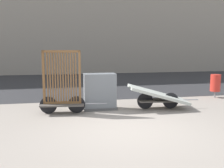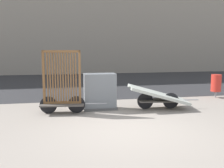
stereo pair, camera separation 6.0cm
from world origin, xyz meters
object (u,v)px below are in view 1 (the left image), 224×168
object	(u,v)px
bike_cart_with_bedframe	(62,90)
utility_cabinet	(100,93)
bike_cart_with_mattress	(158,96)
trash_bin	(215,83)

from	to	relation	value
bike_cart_with_bedframe	utility_cabinet	world-z (taller)	bike_cart_with_bedframe
bike_cart_with_bedframe	utility_cabinet	xyz separation A→B (m)	(1.20, 0.31, -0.18)
bike_cart_with_bedframe	bike_cart_with_mattress	distance (m)	3.10
bike_cart_with_bedframe	trash_bin	xyz separation A→B (m)	(6.06, 1.39, -0.14)
bike_cart_with_mattress	utility_cabinet	bearing A→B (deg)	178.07
bike_cart_with_bedframe	bike_cart_with_mattress	bearing A→B (deg)	6.67
utility_cabinet	trash_bin	size ratio (longest dim) A/B	1.25
bike_cart_with_bedframe	trash_bin	size ratio (longest dim) A/B	2.17
utility_cabinet	bike_cart_with_bedframe	bearing A→B (deg)	-165.44
bike_cart_with_bedframe	utility_cabinet	size ratio (longest dim) A/B	1.74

